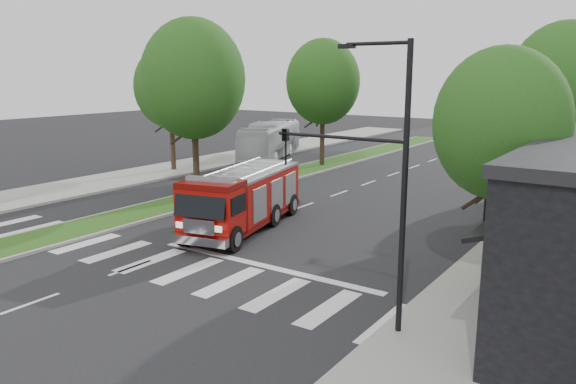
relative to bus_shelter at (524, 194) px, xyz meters
The scene contains 14 objects.
ground 14.00m from the bus_shelter, 143.97° to the right, with size 140.00×140.00×0.00m, color black.
sidewalk_right 3.00m from the bus_shelter, 54.94° to the left, with size 5.00×80.00×0.15m, color gray.
sidewalk_left 25.84m from the bus_shelter, behind, with size 5.00×80.00×0.15m, color gray.
median 19.92m from the bus_shelter, 150.20° to the left, with size 3.00×50.00×0.15m.
bus_shelter is the anchor object (origin of this frame).
tree_right_near 7.06m from the bus_shelter, 87.21° to the right, with size 4.40×4.40×8.05m.
tree_right_mid 7.36m from the bus_shelter, 87.07° to the left, with size 5.60×5.60×9.72m.
tree_median_near 17.98m from the bus_shelter, behind, with size 5.80×5.80×10.16m.
tree_median_far 21.36m from the bus_shelter, 145.43° to the left, with size 5.60×5.60×9.72m.
tree_left_mid 25.82m from the bus_shelter, behind, with size 5.20×5.20×9.16m.
streetlight_right_near 12.05m from the bus_shelter, 97.76° to the right, with size 4.08×0.22×8.00m.
streetlight_right_far 12.13m from the bus_shelter, 94.11° to the left, with size 2.11×0.20×8.00m.
fire_engine 12.40m from the bus_shelter, 153.68° to the right, with size 4.38×8.91×2.97m.
city_bus 26.75m from the bus_shelter, 150.15° to the left, with size 2.61×11.14×3.10m, color silver.
Camera 1 is at (16.09, -17.15, 7.16)m, focal length 35.00 mm.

